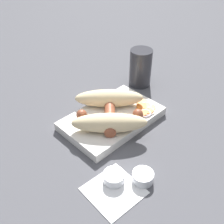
{
  "coord_description": "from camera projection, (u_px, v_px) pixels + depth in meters",
  "views": [
    {
      "loc": [
        -0.39,
        -0.4,
        0.47
      ],
      "look_at": [
        0.0,
        0.0,
        0.03
      ],
      "focal_mm": 45.0,
      "sensor_mm": 36.0,
      "label": 1
    }
  ],
  "objects": [
    {
      "name": "drink_glass",
      "position": [
        140.0,
        68.0,
        0.84
      ],
      "size": [
        0.07,
        0.07,
        0.11
      ],
      "color": "#333338",
      "rests_on": "ground_plane"
    },
    {
      "name": "ground_plane",
      "position": [
        112.0,
        122.0,
        0.73
      ],
      "size": [
        3.0,
        3.0,
        0.0
      ],
      "primitive_type": "plane",
      "color": "#4C4C51"
    },
    {
      "name": "condiment_cup_near",
      "position": [
        114.0,
        178.0,
        0.57
      ],
      "size": [
        0.04,
        0.04,
        0.02
      ],
      "color": "silver",
      "rests_on": "ground_plane"
    },
    {
      "name": "condiment_cup_far",
      "position": [
        143.0,
        177.0,
        0.57
      ],
      "size": [
        0.04,
        0.04,
        0.02
      ],
      "color": "silver",
      "rests_on": "ground_plane"
    },
    {
      "name": "bread_roll",
      "position": [
        109.0,
        110.0,
        0.69
      ],
      "size": [
        0.23,
        0.23,
        0.04
      ],
      "color": "beige",
      "rests_on": "food_tray"
    },
    {
      "name": "napkin",
      "position": [
        114.0,
        190.0,
        0.56
      ],
      "size": [
        0.11,
        0.11,
        0.0
      ],
      "color": "white",
      "rests_on": "ground_plane"
    },
    {
      "name": "pickled_veggies",
      "position": [
        145.0,
        109.0,
        0.73
      ],
      "size": [
        0.08,
        0.08,
        0.0
      ],
      "color": "orange",
      "rests_on": "food_tray"
    },
    {
      "name": "food_tray",
      "position": [
        112.0,
        119.0,
        0.72
      ],
      "size": [
        0.25,
        0.16,
        0.02
      ],
      "color": "silver",
      "rests_on": "ground_plane"
    },
    {
      "name": "sausage",
      "position": [
        110.0,
        115.0,
        0.69
      ],
      "size": [
        0.13,
        0.12,
        0.03
      ],
      "color": "brown",
      "rests_on": "food_tray"
    }
  ]
}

